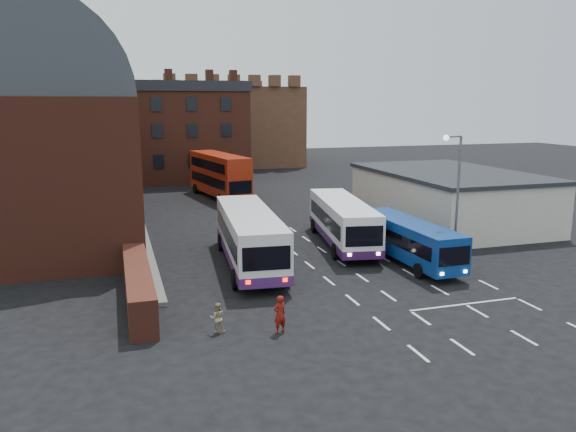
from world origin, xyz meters
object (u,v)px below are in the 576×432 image
object	(u,v)px
bus_blue	(409,238)
bus_red_double	(219,175)
street_lamp	(455,187)
pedestrian_beige	(217,318)
bus_white_inbound	(343,219)
bus_white_outbound	(249,234)
pedestrian_red	(280,314)

from	to	relation	value
bus_blue	bus_red_double	bearing A→B (deg)	-77.13
street_lamp	pedestrian_beige	size ratio (longest dim) A/B	5.87
bus_white_inbound	pedestrian_beige	world-z (taller)	bus_white_inbound
bus_white_outbound	pedestrian_red	distance (m)	10.45
pedestrian_red	street_lamp	bearing A→B (deg)	-170.80
street_lamp	bus_red_double	bearing A→B (deg)	107.80
bus_white_inbound	bus_red_double	bearing A→B (deg)	-68.52
street_lamp	pedestrian_beige	bearing A→B (deg)	-158.56
bus_white_inbound	pedestrian_red	bearing A→B (deg)	67.30
bus_white_outbound	bus_white_inbound	xyz separation A→B (m)	(7.29, 2.94, -0.13)
bus_white_inbound	bus_blue	bearing A→B (deg)	122.38
bus_white_outbound	bus_blue	distance (m)	9.76
bus_blue	street_lamp	xyz separation A→B (m)	(2.34, -1.10, 3.22)
pedestrian_beige	bus_blue	bearing A→B (deg)	-143.50
bus_white_outbound	bus_blue	xyz separation A→B (m)	(9.47, -2.30, -0.43)
street_lamp	pedestrian_red	xyz separation A→B (m)	(-12.96, -6.92, -3.91)
street_lamp	pedestrian_beige	xyz separation A→B (m)	(-15.50, -6.09, -4.08)
bus_red_double	pedestrian_beige	bearing A→B (deg)	69.52
pedestrian_red	pedestrian_beige	size ratio (longest dim) A/B	1.25
pedestrian_beige	pedestrian_red	bearing A→B (deg)	169.68
bus_white_inbound	bus_blue	world-z (taller)	bus_white_inbound
bus_blue	pedestrian_beige	xyz separation A→B (m)	(-13.16, -7.19, -0.86)
bus_white_outbound	street_lamp	distance (m)	12.61
bus_white_inbound	bus_blue	xyz separation A→B (m)	(2.18, -5.24, -0.30)
bus_red_double	pedestrian_beige	xyz separation A→B (m)	(-6.45, -34.25, -1.74)
bus_red_double	pedestrian_red	distance (m)	35.34
bus_blue	street_lamp	size ratio (longest dim) A/B	1.21
bus_blue	street_lamp	world-z (taller)	street_lamp
pedestrian_red	pedestrian_beige	distance (m)	2.67
bus_red_double	pedestrian_red	xyz separation A→B (m)	(-3.92, -35.08, -1.58)
bus_white_inbound	bus_blue	size ratio (longest dim) A/B	1.22
bus_blue	pedestrian_red	size ratio (longest dim) A/B	5.70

